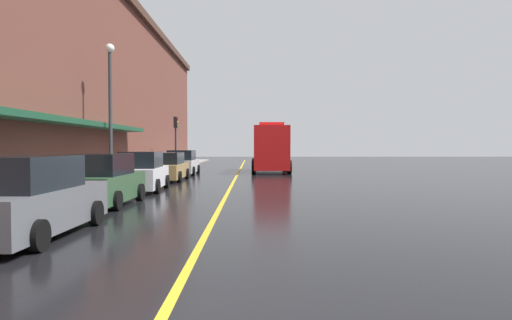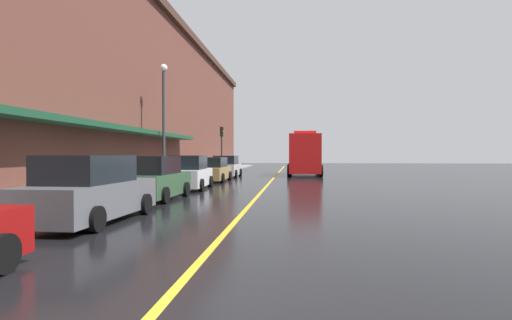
{
  "view_description": "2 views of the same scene",
  "coord_description": "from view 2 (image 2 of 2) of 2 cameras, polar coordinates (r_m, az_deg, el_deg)",
  "views": [
    {
      "loc": [
        1.09,
        -3.95,
        2.07
      ],
      "look_at": [
        1.33,
        28.15,
        1.06
      ],
      "focal_mm": 32.32,
      "sensor_mm": 36.0,
      "label": 1
    },
    {
      "loc": [
        1.65,
        -4.44,
        1.87
      ],
      "look_at": [
        -1.19,
        25.58,
        1.43
      ],
      "focal_mm": 28.96,
      "sensor_mm": 36.0,
      "label": 2
    }
  ],
  "objects": [
    {
      "name": "ground_plane",
      "position": [
        29.54,
        2.2,
        -2.8
      ],
      "size": [
        112.0,
        112.0,
        0.0
      ],
      "primitive_type": "plane",
      "color": "black"
    },
    {
      "name": "sidewalk_left",
      "position": [
        30.52,
        -9.51,
        -2.55
      ],
      "size": [
        2.4,
        70.0,
        0.15
      ],
      "primitive_type": "cube",
      "color": "gray",
      "rests_on": "ground"
    },
    {
      "name": "lane_center_stripe",
      "position": [
        29.54,
        2.2,
        -2.79
      ],
      "size": [
        0.16,
        70.0,
        0.01
      ],
      "primitive_type": "cube",
      "color": "gold",
      "rests_on": "ground"
    },
    {
      "name": "brick_building_left",
      "position": [
        31.81,
        -20.21,
        8.57
      ],
      "size": [
        10.3,
        64.0,
        12.35
      ],
      "color": "brown",
      "rests_on": "ground"
    },
    {
      "name": "parked_car_1",
      "position": [
        12.27,
        -21.85,
        -3.99
      ],
      "size": [
        2.17,
        4.92,
        1.84
      ],
      "rotation": [
        0.0,
        0.0,
        1.54
      ],
      "color": "#595B60",
      "rests_on": "ground"
    },
    {
      "name": "parked_car_2",
      "position": [
        17.39,
        -13.76,
        -2.63
      ],
      "size": [
        2.05,
        4.35,
        1.79
      ],
      "rotation": [
        0.0,
        0.0,
        1.54
      ],
      "color": "#2D5133",
      "rests_on": "ground"
    },
    {
      "name": "parked_car_3",
      "position": [
        22.19,
        -9.19,
        -1.86
      ],
      "size": [
        2.08,
        4.3,
        1.8
      ],
      "rotation": [
        0.0,
        0.0,
        1.6
      ],
      "color": "silver",
      "rests_on": "ground"
    },
    {
      "name": "parked_car_4",
      "position": [
        28.16,
        -5.96,
        -1.4
      ],
      "size": [
        2.02,
        4.71,
        1.66
      ],
      "rotation": [
        0.0,
        0.0,
        1.57
      ],
      "color": "#A5844C",
      "rests_on": "ground"
    },
    {
      "name": "parked_car_5",
      "position": [
        33.63,
        -4.13,
        -0.97
      ],
      "size": [
        2.17,
        4.14,
        1.74
      ],
      "rotation": [
        0.0,
        0.0,
        1.56
      ],
      "color": "silver",
      "rests_on": "ground"
    },
    {
      "name": "fire_truck",
      "position": [
        36.47,
        6.7,
        0.68
      ],
      "size": [
        2.92,
        8.07,
        3.74
      ],
      "rotation": [
        0.0,
        0.0,
        -1.58
      ],
      "color": "red",
      "rests_on": "ground"
    },
    {
      "name": "parking_meter_1",
      "position": [
        35.18,
        -6.07,
        -0.5
      ],
      "size": [
        0.14,
        0.18,
        1.33
      ],
      "color": "#4C4C51",
      "rests_on": "sidewalk_left"
    },
    {
      "name": "parking_meter_2",
      "position": [
        19.57,
        -15.56,
        -1.58
      ],
      "size": [
        0.14,
        0.18,
        1.33
      ],
      "color": "#4C4C51",
      "rests_on": "sidewalk_left"
    },
    {
      "name": "parking_meter_3",
      "position": [
        28.83,
        -8.65,
        -0.79
      ],
      "size": [
        0.14,
        0.18,
        1.33
      ],
      "color": "#4C4C51",
      "rests_on": "sidewalk_left"
    },
    {
      "name": "street_lamp_left",
      "position": [
        24.7,
        -12.63,
        6.68
      ],
      "size": [
        0.44,
        0.44,
        6.94
      ],
      "color": "#33383D",
      "rests_on": "sidewalk_left"
    },
    {
      "name": "traffic_light_near",
      "position": [
        39.36,
        -4.75,
        2.7
      ],
      "size": [
        0.38,
        0.36,
        4.3
      ],
      "color": "#232326",
      "rests_on": "sidewalk_left"
    }
  ]
}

